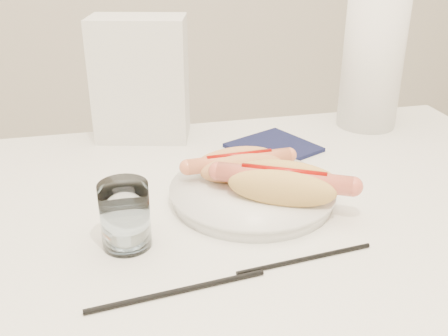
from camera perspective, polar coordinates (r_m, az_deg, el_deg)
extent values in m
cube|color=white|center=(0.79, -0.90, -6.78)|extent=(1.20, 0.80, 0.04)
cylinder|color=silver|center=(1.44, 17.94, -9.54)|extent=(0.04, 0.04, 0.71)
cylinder|color=white|center=(0.82, 3.09, -2.86)|extent=(0.28, 0.28, 0.02)
ellipsoid|color=#ECA05E|center=(0.83, 1.99, -0.04)|extent=(0.14, 0.04, 0.05)
ellipsoid|color=#ECA05E|center=(0.85, 1.35, 0.82)|extent=(0.14, 0.04, 0.05)
ellipsoid|color=#ECA05E|center=(0.85, 1.66, -0.26)|extent=(0.12, 0.06, 0.03)
cylinder|color=#F28255|center=(0.84, 1.67, 0.76)|extent=(0.17, 0.03, 0.03)
cylinder|color=#990A05|center=(0.83, 1.68, 1.43)|extent=(0.11, 0.01, 0.01)
ellipsoid|color=#E8B45A|center=(0.76, 6.22, -2.20)|extent=(0.16, 0.11, 0.05)
ellipsoid|color=#E8B45A|center=(0.79, 6.63, -1.03)|extent=(0.16, 0.11, 0.05)
ellipsoid|color=#E8B45A|center=(0.78, 6.39, -2.41)|extent=(0.15, 0.12, 0.03)
cylinder|color=#E26650|center=(0.77, 6.45, -1.15)|extent=(0.19, 0.12, 0.03)
cylinder|color=#990A05|center=(0.77, 6.50, -0.32)|extent=(0.12, 0.07, 0.01)
cylinder|color=silver|center=(0.71, -10.65, -5.06)|extent=(0.07, 0.07, 0.09)
cylinder|color=black|center=(0.63, -5.04, -13.13)|extent=(0.22, 0.03, 0.01)
cylinder|color=black|center=(0.69, 8.80, -9.69)|extent=(0.19, 0.03, 0.01)
cube|color=silver|center=(1.04, -9.01, 9.45)|extent=(0.20, 0.14, 0.24)
cube|color=#111538|center=(1.01, 5.37, 2.22)|extent=(0.18, 0.18, 0.01)
cylinder|color=white|center=(1.13, 15.77, 11.04)|extent=(0.14, 0.14, 0.27)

